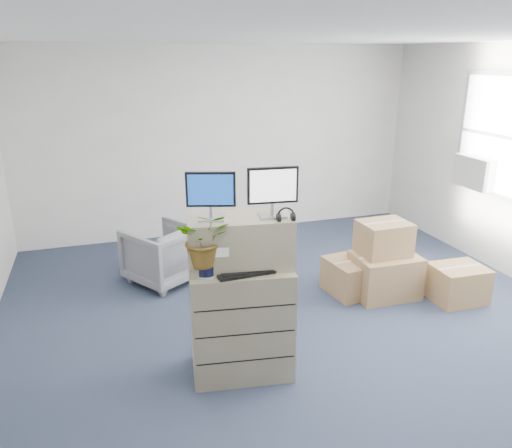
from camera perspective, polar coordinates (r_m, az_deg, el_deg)
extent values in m
plane|color=#21283C|center=(4.93, 6.56, -13.71)|extent=(7.00, 7.00, 0.00)
cube|color=silver|center=(7.60, -4.00, 9.31)|extent=(6.00, 0.02, 2.80)
cube|color=silver|center=(7.10, 23.81, 5.46)|extent=(0.24, 0.60, 0.40)
cube|color=#837A5A|center=(4.33, -1.70, -10.97)|extent=(0.91, 0.63, 0.98)
cube|color=#837A5A|center=(4.07, -1.88, -2.02)|extent=(0.90, 0.54, 0.42)
cube|color=#99999E|center=(3.95, -5.10, 0.62)|extent=(0.24, 0.20, 0.01)
cylinder|color=#99999E|center=(3.94, -5.13, 1.35)|extent=(0.03, 0.03, 0.09)
cube|color=black|center=(3.89, -5.20, 3.96)|extent=(0.38, 0.14, 0.28)
cube|color=navy|center=(3.87, -5.22, 3.90)|extent=(0.34, 0.11, 0.24)
cube|color=#99999E|center=(4.01, 1.89, 0.96)|extent=(0.23, 0.18, 0.01)
cylinder|color=#99999E|center=(3.99, 1.90, 1.72)|extent=(0.04, 0.04, 0.10)
cube|color=black|center=(3.94, 1.93, 4.45)|extent=(0.41, 0.07, 0.29)
cube|color=silver|center=(3.93, 1.98, 4.39)|extent=(0.37, 0.05, 0.25)
torus|color=black|center=(3.92, 3.43, 0.97)|extent=(0.14, 0.04, 0.14)
cube|color=black|center=(4.01, -1.19, -5.44)|extent=(0.49, 0.23, 0.03)
ellipsoid|color=silver|center=(4.06, 3.48, -5.05)|extent=(0.10, 0.06, 0.03)
cylinder|color=#9C9FA4|center=(4.13, -0.15, -3.19)|extent=(0.06, 0.06, 0.22)
cube|color=silver|center=(4.11, -2.96, -4.86)|extent=(0.06, 0.05, 0.02)
cube|color=black|center=(4.09, -2.98, -4.14)|extent=(0.05, 0.03, 0.10)
cube|color=black|center=(4.23, 2.72, -3.92)|extent=(0.18, 0.14, 0.05)
cube|color=#4688F0|center=(4.22, 2.20, -2.99)|extent=(0.22, 0.13, 0.08)
cylinder|color=#90A786|center=(3.99, -5.75, -5.73)|extent=(0.20, 0.20, 0.01)
cylinder|color=black|center=(3.96, -5.78, -4.78)|extent=(0.17, 0.17, 0.13)
imported|color=#175318|center=(3.89, -5.87, -2.32)|extent=(0.53, 0.56, 0.35)
imported|color=slate|center=(6.14, -10.65, -3.12)|extent=(1.01, 1.00, 0.77)
cube|color=olive|center=(5.93, 14.49, -5.68)|extent=(0.72, 0.56, 0.49)
cube|color=olive|center=(6.08, 22.05, -6.33)|extent=(0.58, 0.48, 0.41)
cube|color=olive|center=(5.95, 11.17, -5.82)|extent=(0.67, 0.62, 0.40)
cube|color=olive|center=(5.80, 14.39, -1.57)|extent=(0.55, 0.45, 0.38)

